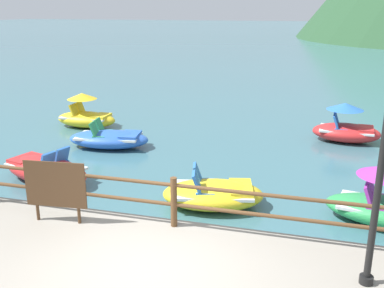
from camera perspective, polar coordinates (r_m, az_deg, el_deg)
ground_plane at (r=45.74m, az=12.80°, el=11.41°), size 200.00×200.00×0.00m
dock_railing at (r=8.10m, az=-2.35°, el=-6.79°), size 23.92×0.12×0.95m
sign_board at (r=8.57m, az=-17.06°, el=-5.09°), size 1.18×0.16×1.19m
pedal_boat_0 at (r=9.93m, az=2.76°, el=-6.38°), size 2.47×1.81×0.89m
pedal_boat_1 at (r=11.89m, az=-18.21°, el=-3.12°), size 2.81×1.82×0.91m
pedal_boat_3 at (r=14.25m, az=-10.53°, el=0.67°), size 2.68×1.60×0.87m
pedal_boat_4 at (r=16.86m, az=-13.40°, el=3.50°), size 2.25×1.12×1.26m
pedal_boat_6 at (r=15.46m, az=19.12°, el=1.89°), size 2.23×1.37×1.28m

